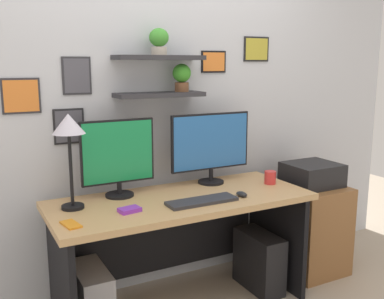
# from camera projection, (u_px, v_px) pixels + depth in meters

# --- Properties ---
(back_wall_assembly) EXTENTS (4.40, 0.24, 2.70)m
(back_wall_assembly) POSITION_uv_depth(u_px,v_px,m) (153.00, 96.00, 3.05)
(back_wall_assembly) COLOR silver
(back_wall_assembly) RESTS_ON ground
(desk) EXTENTS (1.64, 0.68, 0.75)m
(desk) POSITION_uv_depth(u_px,v_px,m) (178.00, 226.00, 2.87)
(desk) COLOR tan
(desk) RESTS_ON ground
(monitor_left) EXTENTS (0.47, 0.18, 0.49)m
(monitor_left) POSITION_uv_depth(u_px,v_px,m) (118.00, 156.00, 2.77)
(monitor_left) COLOR black
(monitor_left) RESTS_ON desk
(monitor_right) EXTENTS (0.60, 0.18, 0.49)m
(monitor_right) POSITION_uv_depth(u_px,v_px,m) (211.00, 145.00, 3.07)
(monitor_right) COLOR black
(monitor_right) RESTS_ON desk
(keyboard) EXTENTS (0.44, 0.14, 0.02)m
(keyboard) POSITION_uv_depth(u_px,v_px,m) (202.00, 201.00, 2.68)
(keyboard) COLOR #2D2D33
(keyboard) RESTS_ON desk
(computer_mouse) EXTENTS (0.06, 0.09, 0.03)m
(computer_mouse) POSITION_uv_depth(u_px,v_px,m) (242.00, 194.00, 2.80)
(computer_mouse) COLOR black
(computer_mouse) RESTS_ON desk
(desk_lamp) EXTENTS (0.18, 0.18, 0.55)m
(desk_lamp) POSITION_uv_depth(u_px,v_px,m) (69.00, 132.00, 2.49)
(desk_lamp) COLOR black
(desk_lamp) RESTS_ON desk
(cell_phone) EXTENTS (0.09, 0.15, 0.01)m
(cell_phone) POSITION_uv_depth(u_px,v_px,m) (71.00, 224.00, 2.31)
(cell_phone) COLOR orange
(cell_phone) RESTS_ON desk
(coffee_mug) EXTENTS (0.08, 0.08, 0.09)m
(coffee_mug) POSITION_uv_depth(u_px,v_px,m) (270.00, 177.00, 3.10)
(coffee_mug) COLOR red
(coffee_mug) RESTS_ON desk
(scissors_tray) EXTENTS (0.13, 0.10, 0.02)m
(scissors_tray) POSITION_uv_depth(u_px,v_px,m) (130.00, 210.00, 2.51)
(scissors_tray) COLOR purple
(scissors_tray) RESTS_ON desk
(drawer_cabinet) EXTENTS (0.44, 0.50, 0.67)m
(drawer_cabinet) POSITION_uv_depth(u_px,v_px,m) (309.00, 228.00, 3.41)
(drawer_cabinet) COLOR brown
(drawer_cabinet) RESTS_ON ground
(printer) EXTENTS (0.38, 0.34, 0.17)m
(printer) POSITION_uv_depth(u_px,v_px,m) (312.00, 174.00, 3.33)
(printer) COLOR black
(printer) RESTS_ON drawer_cabinet
(computer_tower_right) EXTENTS (0.18, 0.40, 0.41)m
(computer_tower_right) POSITION_uv_depth(u_px,v_px,m) (259.00, 261.00, 3.14)
(computer_tower_right) COLOR black
(computer_tower_right) RESTS_ON ground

